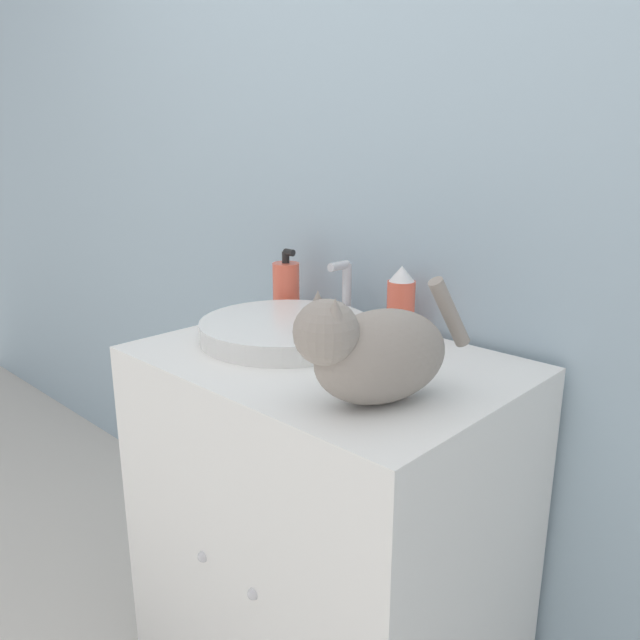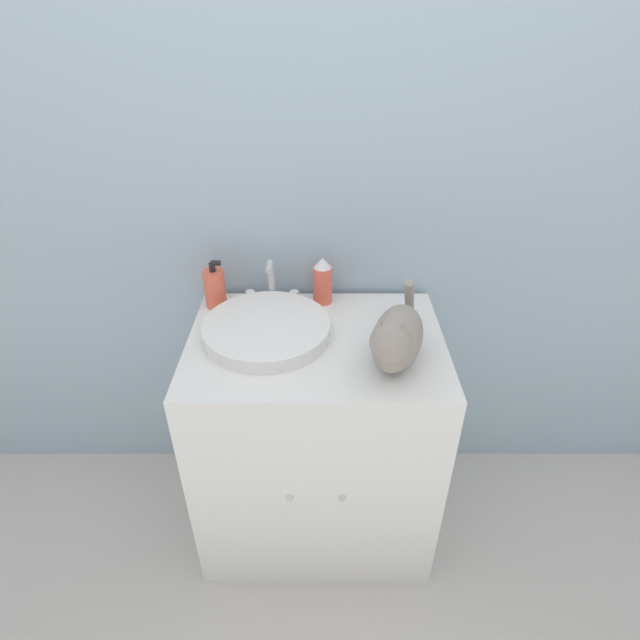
{
  "view_description": "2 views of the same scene",
  "coord_description": "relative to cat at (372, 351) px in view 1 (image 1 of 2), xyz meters",
  "views": [
    {
      "loc": [
        0.86,
        -0.63,
        1.29
      ],
      "look_at": [
        0.01,
        0.25,
        0.94
      ],
      "focal_mm": 35.0,
      "sensor_mm": 36.0,
      "label": 1
    },
    {
      "loc": [
        0.01,
        -0.97,
        1.75
      ],
      "look_at": [
        0.01,
        0.28,
        0.93
      ],
      "focal_mm": 28.0,
      "sensor_mm": 36.0,
      "label": 2
    }
  ],
  "objects": [
    {
      "name": "cat",
      "position": [
        0.0,
        0.0,
        0.0
      ],
      "size": [
        0.22,
        0.36,
        0.21
      ],
      "rotation": [
        0.0,
        0.0,
        -1.91
      ],
      "color": "gray",
      "rests_on": "vanity_cabinet"
    },
    {
      "name": "soap_bottle",
      "position": [
        -0.57,
        0.33,
        -0.03
      ],
      "size": [
        0.07,
        0.07,
        0.17
      ],
      "color": "#EF6047",
      "rests_on": "vanity_cabinet"
    },
    {
      "name": "sink_basin",
      "position": [
        -0.38,
        0.15,
        -0.07
      ],
      "size": [
        0.4,
        0.4,
        0.05
      ],
      "color": "white",
      "rests_on": "vanity_cabinet"
    },
    {
      "name": "faucet",
      "position": [
        -0.38,
        0.36,
        -0.03
      ],
      "size": [
        0.18,
        0.08,
        0.16
      ],
      "color": "silver",
      "rests_on": "vanity_cabinet"
    },
    {
      "name": "spray_bottle",
      "position": [
        -0.2,
        0.36,
        -0.02
      ],
      "size": [
        0.07,
        0.07,
        0.17
      ],
      "color": "#EF6047",
      "rests_on": "vanity_cabinet"
    },
    {
      "name": "vanity_cabinet",
      "position": [
        -0.22,
        0.13,
        -0.52
      ],
      "size": [
        0.8,
        0.59,
        0.85
      ],
      "color": "white",
      "rests_on": "ground_plane"
    },
    {
      "name": "wall_back",
      "position": [
        -0.22,
        0.46,
        0.3
      ],
      "size": [
        6.0,
        0.05,
        2.5
      ],
      "color": "#9EB7C6",
      "rests_on": "ground_plane"
    }
  ]
}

